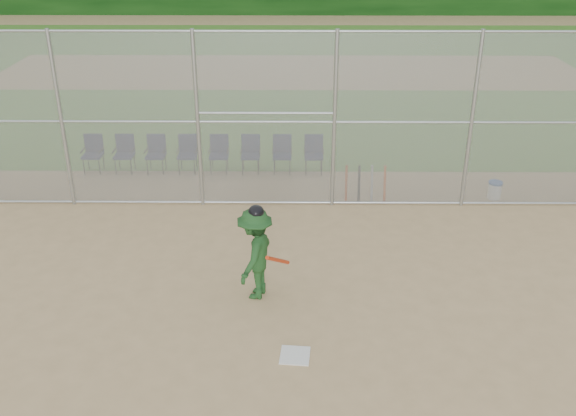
{
  "coord_description": "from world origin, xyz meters",
  "views": [
    {
      "loc": [
        0.08,
        -8.49,
        6.35
      ],
      "look_at": [
        0.0,
        2.5,
        1.1
      ],
      "focal_mm": 40.0,
      "sensor_mm": 36.0,
      "label": 1
    }
  ],
  "objects_px": {
    "water_cooler": "(495,190)",
    "chair_0": "(93,155)",
    "home_plate": "(295,355)",
    "batter_at_plate": "(255,253)"
  },
  "relations": [
    {
      "from": "home_plate",
      "to": "batter_at_plate",
      "type": "distance_m",
      "value": 2.03
    },
    {
      "from": "chair_0",
      "to": "water_cooler",
      "type": "bearing_deg",
      "value": -8.93
    },
    {
      "from": "water_cooler",
      "to": "chair_0",
      "type": "height_order",
      "value": "chair_0"
    },
    {
      "from": "home_plate",
      "to": "chair_0",
      "type": "distance_m",
      "value": 9.12
    },
    {
      "from": "water_cooler",
      "to": "chair_0",
      "type": "distance_m",
      "value": 10.07
    },
    {
      "from": "home_plate",
      "to": "batter_at_plate",
      "type": "height_order",
      "value": "batter_at_plate"
    },
    {
      "from": "batter_at_plate",
      "to": "water_cooler",
      "type": "distance_m",
      "value": 6.89
    },
    {
      "from": "home_plate",
      "to": "water_cooler",
      "type": "xyz_separation_m",
      "value": [
        4.74,
        5.91,
        0.2
      ]
    },
    {
      "from": "batter_at_plate",
      "to": "water_cooler",
      "type": "relative_size",
      "value": 4.26
    },
    {
      "from": "home_plate",
      "to": "chair_0",
      "type": "relative_size",
      "value": 0.48
    }
  ]
}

